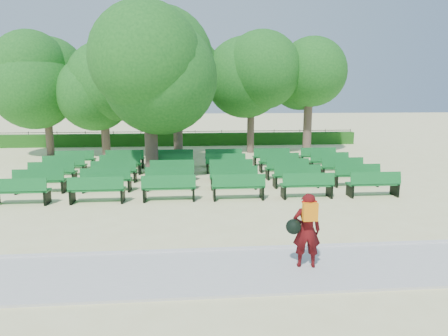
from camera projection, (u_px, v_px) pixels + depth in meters
The scene contains 9 objects.
ground at pixel (177, 191), 15.79m from camera, with size 120.00×120.00×0.00m, color beige.
paving at pixel (167, 274), 8.54m from camera, with size 30.00×2.20×0.06m, color beige.
curb at pixel (169, 252), 9.66m from camera, with size 30.00×0.12×0.10m, color silver.
hedge at pixel (182, 139), 29.40m from camera, with size 26.00×0.70×0.90m, color #1D5516.
fence at pixel (182, 145), 29.88m from camera, with size 26.00×0.10×1.02m, color black, non-canonical shape.
tree_line at pixel (181, 154), 25.57m from camera, with size 21.80×6.80×7.04m, color #1D621C, non-canonical shape.
bench_array at pixel (201, 178), 17.75m from camera, with size 1.95×0.72×1.21m.
tree_among at pixel (149, 73), 17.74m from camera, with size 5.18×5.18×7.07m.
person at pixel (306, 229), 8.67m from camera, with size 0.81×0.51×1.67m.
Camera 1 is at (0.52, -15.44, 3.84)m, focal length 32.00 mm.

